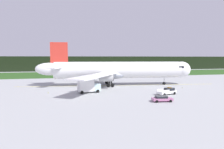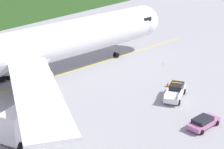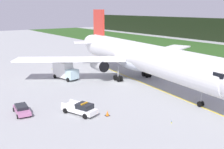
{
  "view_description": "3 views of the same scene",
  "coord_description": "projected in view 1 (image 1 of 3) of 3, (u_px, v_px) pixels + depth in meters",
  "views": [
    {
      "loc": [
        -14.51,
        -60.1,
        9.81
      ],
      "look_at": [
        -0.26,
        5.43,
        3.78
      ],
      "focal_mm": 30.11,
      "sensor_mm": 36.0,
      "label": 1
    },
    {
      "loc": [
        -33.96,
        -41.11,
        23.04
      ],
      "look_at": [
        6.4,
        -7.07,
        2.57
      ],
      "focal_mm": 64.55,
      "sensor_mm": 36.0,
      "label": 2
    },
    {
      "loc": [
        43.69,
        -32.79,
        15.15
      ],
      "look_at": [
        4.85,
        -5.64,
        3.64
      ],
      "focal_mm": 43.38,
      "sensor_mm": 36.0,
      "label": 3
    }
  ],
  "objects": [
    {
      "name": "taxiway_edge_light_east",
      "position": [
        182.0,
        88.0,
        60.31
      ],
      "size": [
        0.12,
        0.12,
        0.36
      ],
      "color": "yellow",
      "rests_on": "ground"
    },
    {
      "name": "apron_cone",
      "position": [
        171.0,
        91.0,
        53.29
      ],
      "size": [
        0.62,
        0.62,
        0.77
      ],
      "color": "black",
      "rests_on": "ground"
    },
    {
      "name": "catering_truck",
      "position": [
        88.0,
        86.0,
        52.4
      ],
      "size": [
        6.53,
        3.87,
        3.93
      ],
      "color": "silver",
      "rests_on": "ground"
    },
    {
      "name": "grass_verge",
      "position": [
        96.0,
        74.0,
        114.32
      ],
      "size": [
        320.0,
        40.44,
        0.04
      ],
      "primitive_type": "cube",
      "color": "#284D1B",
      "rests_on": "ground"
    },
    {
      "name": "distant_tree_line",
      "position": [
        90.0,
        63.0,
        144.58
      ],
      "size": [
        288.0,
        7.05,
        10.75
      ],
      "primitive_type": "cube",
      "color": "black",
      "rests_on": "ground"
    },
    {
      "name": "taxiway_centerline_main",
      "position": [
        118.0,
        85.0,
        66.72
      ],
      "size": [
        70.3,
        8.4,
        0.01
      ],
      "primitive_type": "cube",
      "rotation": [
        0.0,
        0.0,
        -0.11
      ],
      "color": "yellow",
      "rests_on": "ground"
    },
    {
      "name": "airliner",
      "position": [
        117.0,
        70.0,
        66.19
      ],
      "size": [
        55.09,
        48.3,
        15.02
      ],
      "color": "white",
      "rests_on": "ground"
    },
    {
      "name": "staff_car",
      "position": [
        162.0,
        99.0,
        41.89
      ],
      "size": [
        4.65,
        2.41,
        1.3
      ],
      "color": "#B06795",
      "rests_on": "ground"
    },
    {
      "name": "ground",
      "position": [
        116.0,
        87.0,
        62.44
      ],
      "size": [
        320.0,
        320.0,
        0.0
      ],
      "primitive_type": "plane",
      "color": "#9D9FA1"
    },
    {
      "name": "taxiway_edge_light_west",
      "position": [
        48.0,
        93.0,
        51.61
      ],
      "size": [
        0.12,
        0.12,
        0.43
      ],
      "color": "yellow",
      "rests_on": "ground"
    },
    {
      "name": "ops_pickup_truck",
      "position": [
        167.0,
        91.0,
        49.8
      ],
      "size": [
        5.97,
        3.75,
        1.94
      ],
      "color": "white",
      "rests_on": "ground"
    }
  ]
}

